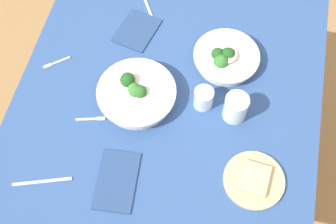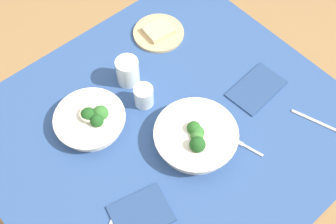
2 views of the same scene
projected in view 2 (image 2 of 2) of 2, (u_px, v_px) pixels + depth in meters
The scene contains 11 objects.
ground_plane at pixel (168, 205), 2.03m from camera, with size 6.00×6.00×0.00m, color #9E7547.
dining_table at pixel (168, 144), 1.48m from camera, with size 1.14×1.04×0.77m.
broccoli_bowl_far at pixel (91, 119), 1.35m from camera, with size 0.23×0.23×0.07m.
broccoli_bowl_near at pixel (196, 137), 1.32m from camera, with size 0.27×0.27×0.09m.
bread_side_plate at pixel (159, 32), 1.58m from camera, with size 0.19×0.19×0.03m.
water_glass_center at pixel (144, 96), 1.39m from camera, with size 0.07×0.07×0.08m, color silver.
water_glass_side at pixel (128, 71), 1.43m from camera, with size 0.08×0.08×0.10m, color silver.
fork_by_far_bowl at pixel (248, 147), 1.33m from camera, with size 0.04×0.10×0.00m.
table_knife_right at pixel (318, 122), 1.38m from camera, with size 0.18×0.01×0.00m, color #B7B7BC.
napkin_folded_upper at pixel (256, 89), 1.45m from camera, with size 0.20×0.12×0.01m, color navy.
napkin_folded_lower at pixel (141, 213), 1.21m from camera, with size 0.17×0.13×0.01m, color navy.
Camera 2 is at (-0.45, -0.52, 1.96)m, focal length 44.66 mm.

